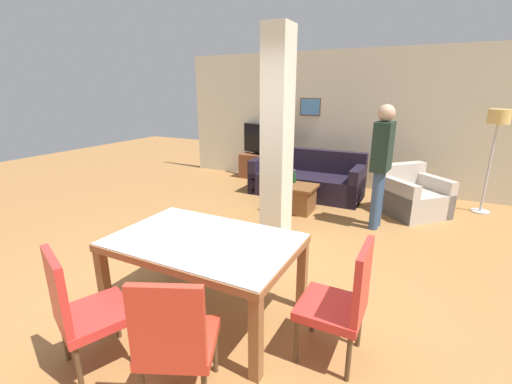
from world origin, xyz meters
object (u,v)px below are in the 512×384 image
armchair (412,197)px  floor_lamp (497,127)px  dining_chair_head_right (343,299)px  dining_chair_near_right (175,338)px  tv_screen (262,140)px  dining_chair_near_left (82,308)px  standing_person (382,159)px  dining_table (204,254)px  coffee_table (294,198)px  bottle (294,178)px  tv_stand (262,167)px  sofa (307,180)px

armchair → floor_lamp: size_ratio=0.72×
dining_chair_head_right → armchair: size_ratio=0.79×
dining_chair_near_right → tv_screen: bearing=86.6°
dining_chair_near_left → standing_person: size_ratio=0.54×
standing_person → floor_lamp: bearing=-39.7°
dining_chair_near_right → dining_chair_head_right: bearing=22.3°
armchair → floor_lamp: (1.04, 0.60, 1.12)m
dining_table → coffee_table: bearing=95.3°
dining_chair_head_right → bottle: bearing=26.7°
coffee_table → tv_stand: 2.21m
tv_stand → tv_screen: bearing=-90.0°
armchair → floor_lamp: 1.64m
dining_table → floor_lamp: (2.52, 4.28, 0.81)m
dining_chair_head_right → sofa: size_ratio=0.46×
dining_chair_near_right → floor_lamp: size_ratio=0.57×
dining_chair_near_left → dining_chair_near_right: bearing=27.2°
standing_person → tv_stand: bearing=61.8°
bottle → tv_stand: bearing=131.2°
sofa → tv_screen: size_ratio=1.92×
sofa → tv_stand: 1.51m
dining_chair_head_right → bottle: (-1.54, 3.07, 0.02)m
dining_chair_near_right → floor_lamp: (2.13, 5.14, 0.89)m
tv_screen → floor_lamp: 4.26m
dining_chair_near_left → armchair: size_ratio=0.79×
coffee_table → floor_lamp: floor_lamp is taller
dining_table → dining_chair_near_right: size_ratio=1.66×
dining_chair_near_left → standing_person: standing_person is taller
dining_chair_near_left → dining_chair_near_right: (0.78, 0.06, 0.00)m
dining_table → coffee_table: size_ratio=2.27×
dining_chair_head_right → dining_chair_near_left: same height
dining_chair_near_left → tv_stand: size_ratio=0.95×
dining_chair_head_right → coffee_table: (-1.48, 2.92, -0.28)m
dining_chair_near_left → tv_screen: 5.70m
tv_stand → standing_person: standing_person is taller
dining_chair_near_left → tv_stand: dining_chair_near_left is taller
sofa → armchair: 1.86m
sofa → coffee_table: bearing=96.6°
armchair → tv_stand: (-3.17, 0.94, -0.00)m
standing_person → armchair: bearing=-20.9°
coffee_table → floor_lamp: 3.31m
dining_table → tv_screen: bearing=110.2°
dining_table → dining_chair_head_right: (1.21, 0.00, -0.08)m
dining_table → standing_person: size_ratio=0.89×
dining_table → tv_screen: (-1.70, 4.62, 0.28)m
coffee_table → bottle: bearing=115.3°
sofa → standing_person: (1.43, -1.07, 0.74)m
dining_chair_near_left → dining_table: bearing=90.0°
floor_lamp → bottle: bearing=-157.0°
floor_lamp → dining_chair_head_right: bearing=-107.0°
dining_table → dining_chair_near_left: dining_chair_near_left is taller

